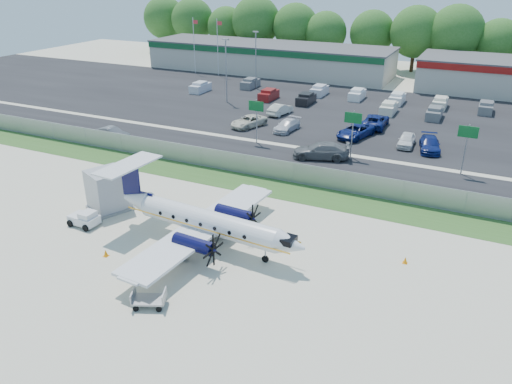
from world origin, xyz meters
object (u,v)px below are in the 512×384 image
at_px(aircraft, 205,221).
at_px(baggage_cart_near, 207,231).
at_px(pushback_tug, 85,219).
at_px(service_container, 108,191).
at_px(baggage_cart_far, 149,299).

relative_size(aircraft, baggage_cart_near, 6.73).
relative_size(aircraft, pushback_tug, 6.89).
relative_size(aircraft, service_container, 3.98).
relative_size(baggage_cart_near, service_container, 0.59).
bearing_deg(aircraft, pushback_tug, -171.17).
distance_m(aircraft, service_container, 10.29).
height_order(baggage_cart_far, service_container, service_container).
xyz_separation_m(pushback_tug, service_container, (-0.24, 3.14, 0.98)).
height_order(aircraft, baggage_cart_near, aircraft).
relative_size(pushback_tug, service_container, 0.58).
xyz_separation_m(pushback_tug, baggage_cart_near, (9.47, 2.51, -0.07)).
xyz_separation_m(aircraft, service_container, (-10.16, 1.60, -0.33)).
xyz_separation_m(baggage_cart_far, service_container, (-10.86, 9.30, 1.09)).
distance_m(pushback_tug, service_container, 3.30).
bearing_deg(aircraft, service_container, 171.07).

